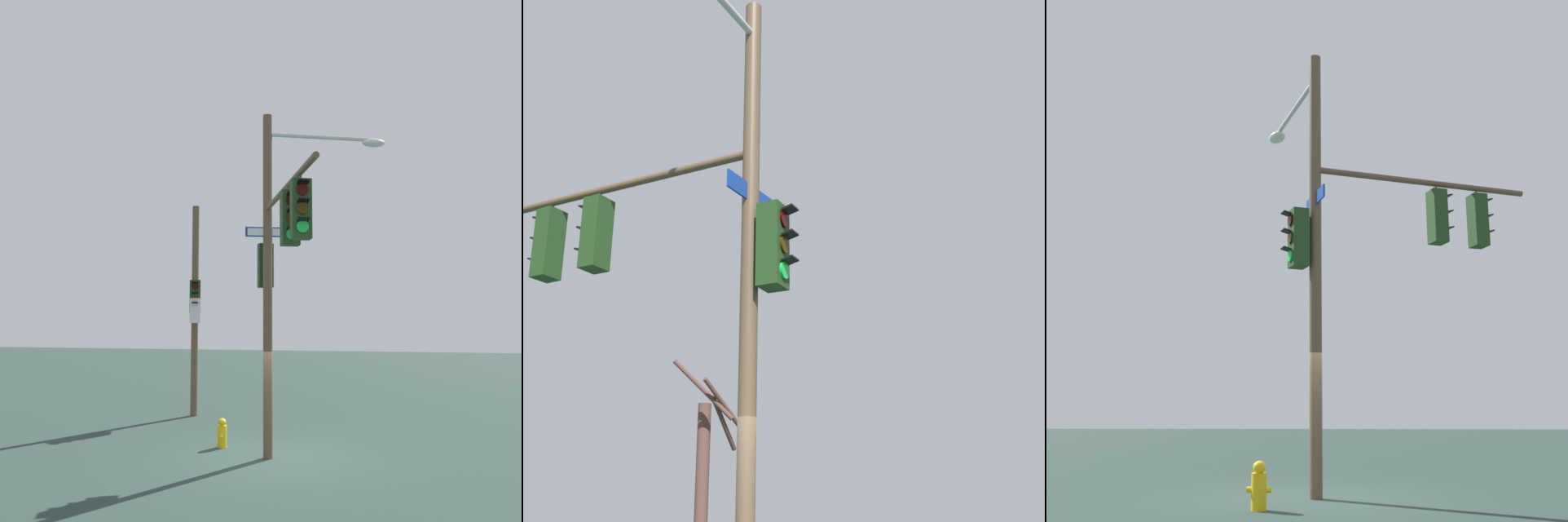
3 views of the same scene
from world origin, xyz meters
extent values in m
plane|color=#2A3C35|center=(0.00, 0.00, 0.00)|extent=(80.00, 80.00, 0.00)
cylinder|color=brown|center=(-0.10, 0.13, 4.18)|extent=(0.23, 0.23, 8.36)
cylinder|color=silver|center=(0.38, -1.17, 7.87)|extent=(1.06, 2.64, 0.10)
ellipsoid|color=silver|center=(0.87, -2.47, 7.79)|extent=(0.55, 0.69, 0.20)
cylinder|color=brown|center=(-2.28, -0.68, 5.99)|extent=(4.40, 1.73, 0.12)
cube|color=#1E3D19|center=(-2.54, -0.78, 5.29)|extent=(0.40, 0.44, 1.10)
cylinder|color=#2F0403|center=(-2.69, -0.83, 5.63)|extent=(0.10, 0.22, 0.22)
cube|color=black|center=(-2.77, -0.86, 5.75)|extent=(0.22, 0.25, 0.06)
cylinder|color=#352504|center=(-2.69, -0.83, 5.29)|extent=(0.10, 0.22, 0.22)
cube|color=black|center=(-2.77, -0.86, 5.41)|extent=(0.22, 0.25, 0.06)
cylinder|color=#19D147|center=(-2.69, -0.83, 4.95)|extent=(0.10, 0.22, 0.22)
cube|color=black|center=(-2.77, -0.86, 5.07)|extent=(0.22, 0.25, 0.06)
cylinder|color=brown|center=(-2.54, -0.78, 5.92)|extent=(0.04, 0.04, 0.15)
cube|color=#1E3D19|center=(-3.42, -1.10, 5.29)|extent=(0.40, 0.44, 1.10)
cylinder|color=#2F0403|center=(-3.58, -1.15, 5.63)|extent=(0.10, 0.22, 0.22)
cube|color=black|center=(-3.65, -1.18, 5.75)|extent=(0.22, 0.25, 0.06)
cylinder|color=#352504|center=(-3.58, -1.15, 5.29)|extent=(0.10, 0.22, 0.22)
cube|color=black|center=(-3.65, -1.18, 5.41)|extent=(0.22, 0.25, 0.06)
cylinder|color=#19D147|center=(-3.58, -1.15, 4.95)|extent=(0.10, 0.22, 0.22)
cube|color=black|center=(-3.65, -1.18, 5.07)|extent=(0.22, 0.25, 0.06)
cylinder|color=brown|center=(-3.42, -1.10, 5.92)|extent=(0.04, 0.04, 0.15)
cube|color=#1E3D19|center=(0.21, 0.25, 4.60)|extent=(0.41, 0.45, 1.10)
cylinder|color=#2F0403|center=(0.37, 0.31, 4.94)|extent=(0.11, 0.22, 0.22)
cube|color=black|center=(0.44, 0.34, 5.06)|extent=(0.23, 0.25, 0.06)
cylinder|color=#352504|center=(0.37, 0.31, 4.60)|extent=(0.11, 0.22, 0.22)
cube|color=black|center=(0.44, 0.34, 4.72)|extent=(0.23, 0.25, 0.06)
cylinder|color=#19D147|center=(0.37, 0.31, 4.26)|extent=(0.11, 0.22, 0.22)
cube|color=black|center=(0.44, 0.34, 4.38)|extent=(0.23, 0.25, 0.06)
cube|color=navy|center=(-0.10, 0.13, 5.40)|extent=(0.38, 1.05, 0.24)
cube|color=white|center=(-0.12, 0.12, 5.40)|extent=(0.33, 0.95, 0.18)
cylinder|color=yellow|center=(0.74, 1.48, 0.28)|extent=(0.24, 0.24, 0.55)
sphere|color=yellow|center=(0.74, 1.48, 0.63)|extent=(0.20, 0.20, 0.20)
cylinder|color=yellow|center=(0.60, 1.48, 0.30)|extent=(0.10, 0.09, 0.09)
cylinder|color=yellow|center=(0.88, 1.48, 0.30)|extent=(0.10, 0.09, 0.09)
camera|label=1|loc=(-13.34, -2.32, 3.36)|focal=38.12mm
camera|label=2|loc=(6.61, -5.40, 1.43)|focal=49.83mm
camera|label=3|loc=(-0.40, 12.03, 1.51)|focal=45.27mm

